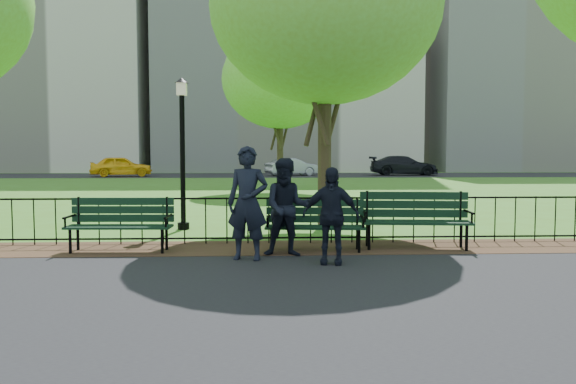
{
  "coord_description": "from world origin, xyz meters",
  "views": [
    {
      "loc": [
        -0.32,
        -8.64,
        1.74
      ],
      "look_at": [
        0.14,
        1.5,
        1.03
      ],
      "focal_mm": 35.0,
      "sensor_mm": 36.0,
      "label": 1
    }
  ],
  "objects_px": {
    "tree_far_c": "(280,79)",
    "person_right": "(331,216)",
    "person_left": "(248,203)",
    "lamppost": "(182,147)",
    "tree_near_e": "(325,6)",
    "park_bench_left_a": "(121,218)",
    "sedan_silver": "(292,167)",
    "park_bench_right_a": "(415,214)",
    "taxi": "(121,166)",
    "park_bench_main": "(303,218)",
    "person_mid": "(287,207)",
    "sedan_dark": "(404,166)"
  },
  "relations": [
    {
      "from": "taxi",
      "to": "person_right",
      "type": "bearing_deg",
      "value": -175.2
    },
    {
      "from": "person_left",
      "to": "lamppost",
      "type": "bearing_deg",
      "value": 125.77
    },
    {
      "from": "tree_near_e",
      "to": "tree_far_c",
      "type": "bearing_deg",
      "value": 92.94
    },
    {
      "from": "tree_far_c",
      "to": "person_mid",
      "type": "height_order",
      "value": "tree_far_c"
    },
    {
      "from": "person_right",
      "to": "lamppost",
      "type": "bearing_deg",
      "value": 135.21
    },
    {
      "from": "person_right",
      "to": "sedan_silver",
      "type": "xyz_separation_m",
      "value": [
        1.19,
        33.84,
        -0.09
      ]
    },
    {
      "from": "park_bench_main",
      "to": "sedan_dark",
      "type": "height_order",
      "value": "sedan_dark"
    },
    {
      "from": "tree_near_e",
      "to": "lamppost",
      "type": "bearing_deg",
      "value": -179.69
    },
    {
      "from": "tree_far_c",
      "to": "park_bench_left_a",
      "type": "bearing_deg",
      "value": -102.3
    },
    {
      "from": "tree_far_c",
      "to": "sedan_dark",
      "type": "relative_size",
      "value": 1.39
    },
    {
      "from": "park_bench_main",
      "to": "person_mid",
      "type": "height_order",
      "value": "person_mid"
    },
    {
      "from": "lamppost",
      "to": "person_left",
      "type": "height_order",
      "value": "lamppost"
    },
    {
      "from": "tree_near_e",
      "to": "person_mid",
      "type": "relative_size",
      "value": 4.42
    },
    {
      "from": "park_bench_left_a",
      "to": "person_left",
      "type": "xyz_separation_m",
      "value": [
        2.26,
        -0.9,
        0.34
      ]
    },
    {
      "from": "park_bench_left_a",
      "to": "person_left",
      "type": "distance_m",
      "value": 2.46
    },
    {
      "from": "lamppost",
      "to": "tree_near_e",
      "type": "distance_m",
      "value": 4.53
    },
    {
      "from": "park_bench_left_a",
      "to": "lamppost",
      "type": "bearing_deg",
      "value": 78.61
    },
    {
      "from": "park_bench_main",
      "to": "person_mid",
      "type": "relative_size",
      "value": 1.08
    },
    {
      "from": "tree_near_e",
      "to": "person_mid",
      "type": "xyz_separation_m",
      "value": [
        -1.01,
        -3.51,
        -4.21
      ]
    },
    {
      "from": "tree_far_c",
      "to": "person_right",
      "type": "distance_m",
      "value": 16.96
    },
    {
      "from": "park_bench_left_a",
      "to": "park_bench_right_a",
      "type": "xyz_separation_m",
      "value": [
        5.27,
        0.09,
        0.05
      ]
    },
    {
      "from": "park_bench_left_a",
      "to": "sedan_silver",
      "type": "relative_size",
      "value": 0.46
    },
    {
      "from": "lamppost",
      "to": "taxi",
      "type": "relative_size",
      "value": 0.78
    },
    {
      "from": "park_bench_right_a",
      "to": "sedan_dark",
      "type": "height_order",
      "value": "sedan_dark"
    },
    {
      "from": "park_bench_main",
      "to": "lamppost",
      "type": "relative_size",
      "value": 0.52
    },
    {
      "from": "taxi",
      "to": "sedan_silver",
      "type": "bearing_deg",
      "value": -100.15
    },
    {
      "from": "person_mid",
      "to": "person_right",
      "type": "distance_m",
      "value": 0.94
    },
    {
      "from": "park_bench_main",
      "to": "park_bench_right_a",
      "type": "xyz_separation_m",
      "value": [
        2.06,
        0.23,
        0.04
      ]
    },
    {
      "from": "park_bench_left_a",
      "to": "person_left",
      "type": "height_order",
      "value": "person_left"
    },
    {
      "from": "lamppost",
      "to": "park_bench_left_a",
      "type": "bearing_deg",
      "value": -103.62
    },
    {
      "from": "park_bench_main",
      "to": "sedan_silver",
      "type": "height_order",
      "value": "sedan_silver"
    },
    {
      "from": "lamppost",
      "to": "park_bench_main",
      "type": "bearing_deg",
      "value": -50.09
    },
    {
      "from": "person_left",
      "to": "tree_near_e",
      "type": "bearing_deg",
      "value": 79.41
    },
    {
      "from": "park_bench_right_a",
      "to": "taxi",
      "type": "height_order",
      "value": "taxi"
    },
    {
      "from": "park_bench_left_a",
      "to": "person_right",
      "type": "bearing_deg",
      "value": -17.89
    },
    {
      "from": "taxi",
      "to": "tree_near_e",
      "type": "bearing_deg",
      "value": -172.03
    },
    {
      "from": "person_right",
      "to": "tree_far_c",
      "type": "bearing_deg",
      "value": 101.63
    },
    {
      "from": "lamppost",
      "to": "tree_near_e",
      "type": "bearing_deg",
      "value": 0.31
    },
    {
      "from": "person_right",
      "to": "sedan_dark",
      "type": "height_order",
      "value": "person_right"
    },
    {
      "from": "park_bench_left_a",
      "to": "person_right",
      "type": "relative_size",
      "value": 1.21
    },
    {
      "from": "tree_near_e",
      "to": "person_mid",
      "type": "height_order",
      "value": "tree_near_e"
    },
    {
      "from": "tree_near_e",
      "to": "sedan_silver",
      "type": "relative_size",
      "value": 1.81
    },
    {
      "from": "park_bench_left_a",
      "to": "person_right",
      "type": "xyz_separation_m",
      "value": [
        3.56,
        -1.3,
        0.18
      ]
    },
    {
      "from": "park_bench_left_a",
      "to": "person_mid",
      "type": "bearing_deg",
      "value": -9.87
    },
    {
      "from": "park_bench_left_a",
      "to": "tree_near_e",
      "type": "bearing_deg",
      "value": 38.53
    },
    {
      "from": "tree_near_e",
      "to": "person_left",
      "type": "xyz_separation_m",
      "value": [
        -1.66,
        -3.78,
        -4.11
      ]
    },
    {
      "from": "park_bench_main",
      "to": "tree_far_c",
      "type": "height_order",
      "value": "tree_far_c"
    },
    {
      "from": "park_bench_main",
      "to": "taxi",
      "type": "height_order",
      "value": "taxi"
    },
    {
      "from": "park_bench_right_a",
      "to": "taxi",
      "type": "xyz_separation_m",
      "value": [
        -13.1,
        31.53,
        0.12
      ]
    },
    {
      "from": "person_left",
      "to": "park_bench_main",
      "type": "bearing_deg",
      "value": 51.73
    }
  ]
}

